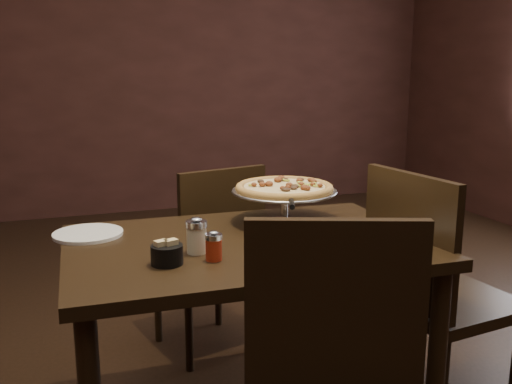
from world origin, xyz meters
name	(u,v)px	position (x,y,z in m)	size (l,w,h in m)	color
room	(276,49)	(0.06, 0.03, 1.40)	(6.04, 7.04, 2.84)	black
dining_table	(247,268)	(-0.09, -0.11, 0.66)	(1.24, 0.85, 0.76)	black
pizza_stand	(284,188)	(0.12, 0.06, 0.89)	(0.40, 0.40, 0.16)	silver
parmesan_shaker	(197,236)	(-0.28, -0.18, 0.81)	(0.07, 0.07, 0.12)	beige
pepper_flake_shaker	(214,246)	(-0.25, -0.27, 0.80)	(0.05, 0.05, 0.09)	maroon
packet_caddy	(167,254)	(-0.39, -0.26, 0.79)	(0.10, 0.10, 0.08)	black
napkin_stack	(368,243)	(0.27, -0.29, 0.77)	(0.16, 0.16, 0.02)	white
plate_left	(88,234)	(-0.60, 0.14, 0.76)	(0.24, 0.24, 0.01)	silver
plate_near	(298,268)	(-0.04, -0.43, 0.76)	(0.22, 0.22, 0.01)	silver
serving_spatula	(292,204)	(0.05, -0.17, 0.89)	(0.14, 0.14, 0.02)	silver
chair_far	(211,253)	(-0.04, 0.57, 0.50)	(0.51, 0.51, 0.91)	black
chair_side	(433,288)	(0.60, -0.22, 0.53)	(0.51, 0.51, 0.98)	black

